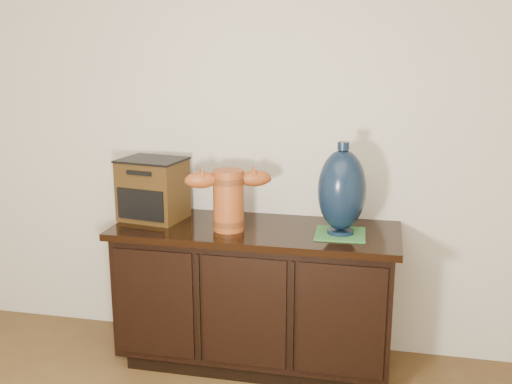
% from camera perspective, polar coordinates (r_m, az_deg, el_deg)
% --- Properties ---
extents(sideboard, '(1.46, 0.56, 0.75)m').
position_cam_1_polar(sideboard, '(3.19, -0.05, -9.72)').
color(sideboard, black).
rests_on(sideboard, ground).
extents(terracotta_vessel, '(0.43, 0.23, 0.31)m').
position_cam_1_polar(terracotta_vessel, '(2.98, -2.65, -0.43)').
color(terracotta_vessel, '#9E491C').
rests_on(terracotta_vessel, sideboard).
extents(tv_radio, '(0.36, 0.31, 0.33)m').
position_cam_1_polar(tv_radio, '(3.23, -9.79, 0.27)').
color(tv_radio, '#39250E').
rests_on(tv_radio, sideboard).
extents(green_mat, '(0.25, 0.25, 0.01)m').
position_cam_1_polar(green_mat, '(2.98, 8.03, -3.96)').
color(green_mat, '#316E33').
rests_on(green_mat, sideboard).
extents(lamp_base, '(0.24, 0.24, 0.45)m').
position_cam_1_polar(lamp_base, '(2.92, 8.17, 0.13)').
color(lamp_base, black).
rests_on(lamp_base, green_mat).
extents(spray_can, '(0.06, 0.06, 0.17)m').
position_cam_1_polar(spray_can, '(3.13, -1.82, -1.40)').
color(spray_can, '#57150F').
rests_on(spray_can, sideboard).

